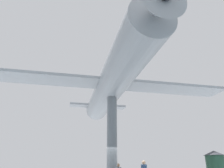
% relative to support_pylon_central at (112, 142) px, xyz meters
% --- Properties ---
extents(support_pylon_central, '(0.62, 0.62, 5.60)m').
position_rel_support_pylon_central_xyz_m(support_pylon_central, '(0.00, 0.00, 0.00)').
color(support_pylon_central, slate).
rests_on(support_pylon_central, ground_plane).
extents(suspended_airplane, '(16.12, 15.53, 3.26)m').
position_rel_support_pylon_central_xyz_m(suspended_airplane, '(-0.03, 0.18, 3.79)').
color(suspended_airplane, '#93999E').
rests_on(suspended_airplane, support_pylon_central).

